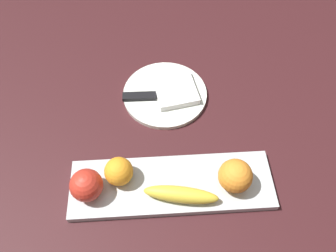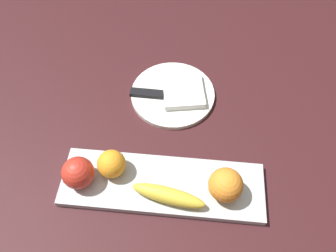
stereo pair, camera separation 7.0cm
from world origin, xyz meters
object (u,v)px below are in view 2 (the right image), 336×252
Objects in this scene: fruit_tray at (162,185)px; apple at (78,173)px; banana at (168,195)px; orange_near_apple at (226,185)px; dinner_plate at (173,94)px; orange_near_banana at (111,164)px; folded_napkin at (183,91)px; knife at (153,94)px.

apple reaches higher than fruit_tray.
fruit_tray is 0.05m from banana.
orange_near_apple reaches higher than fruit_tray.
dinner_plate is (-0.14, 0.28, -0.05)m from orange_near_apple.
orange_near_banana is at bearing 24.06° from apple.
apple reaches higher than banana.
folded_napkin is (0.03, 0.00, 0.02)m from dinner_plate.
folded_napkin is (-0.11, 0.28, -0.04)m from orange_near_apple.
folded_napkin is 0.62× the size of knife.
banana is at bearing -7.01° from apple.
dinner_plate is (0.11, 0.25, -0.04)m from orange_near_banana.
banana is 2.54× the size of orange_near_banana.
orange_near_apple is 0.33m from knife.
orange_near_banana is 0.57× the size of folded_napkin.
apple is 0.31× the size of dinner_plate.
apple is 0.63× the size of folded_napkin.
orange_near_apple is 0.33× the size of dinner_plate.
fruit_tray is 0.27m from folded_napkin.
banana reaches higher than knife.
orange_near_banana is at bearing -114.81° from dinner_plate.
apple is 0.20m from banana.
fruit_tray is 0.27m from dinner_plate.
dinner_plate is at bearing 90.00° from fruit_tray.
orange_near_apple is (0.32, 0.00, 0.00)m from apple.
orange_near_apple is (0.12, 0.03, 0.02)m from banana.
apple is 0.39× the size of knife.
orange_near_apple reaches higher than folded_napkin.
orange_near_apple is at bearing -68.78° from folded_napkin.
folded_napkin is (0.21, 0.28, -0.03)m from apple.
fruit_tray is at bearing -10.08° from orange_near_banana.
folded_napkin is at bearing 10.99° from knife.
fruit_tray is at bearing 176.44° from orange_near_apple.
orange_near_apple is at bearing -53.25° from knife.
orange_near_apple is at bearing -6.57° from orange_near_banana.
apple is 0.30m from knife.
orange_near_banana is (-0.13, 0.05, 0.01)m from banana.
banana reaches higher than folded_napkin.
apple is 0.35m from folded_napkin.
apple is at bearing -176.97° from fruit_tray.
fruit_tray is 0.19m from apple.
apple is (-0.18, -0.01, 0.05)m from fruit_tray.
apple is at bearing -123.19° from dinner_plate.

